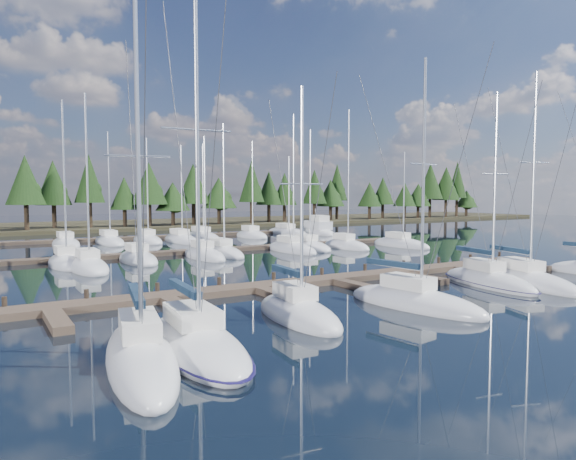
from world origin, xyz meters
TOP-DOWN VIEW (x-y plane):
  - ground at (0.00, 30.00)m, footprint 260.00×260.00m
  - far_shore at (0.00, 90.00)m, footprint 220.00×30.00m
  - main_dock at (0.00, 17.36)m, footprint 44.00×6.13m
  - back_docks at (0.00, 49.58)m, footprint 50.00×21.80m
  - front_sailboat_0 at (-16.19, 7.49)m, footprint 4.16×9.88m
  - front_sailboat_1 at (-13.91, 7.91)m, footprint 3.76×9.45m
  - front_sailboat_2 at (-7.70, 10.18)m, footprint 3.26×7.64m
  - front_sailboat_3 at (-0.84, 9.14)m, footprint 3.80×9.07m
  - front_sailboat_4 at (8.40, 11.44)m, footprint 4.47×9.36m
  - front_sailboat_5 at (10.88, 10.34)m, footprint 5.55×10.27m
  - back_sailboat_rows at (-0.35, 45.19)m, footprint 46.85×33.34m
  - motor_yacht_right at (24.72, 54.99)m, footprint 4.61×10.03m
  - tree_line at (-0.09, 80.15)m, footprint 185.07×11.91m

SIDE VIEW (x-z plane):
  - ground at x=0.00m, z-range 0.00..0.00m
  - back_docks at x=0.00m, z-range 0.00..0.40m
  - main_dock at x=0.00m, z-range -0.25..0.65m
  - back_sailboat_rows at x=-0.35m, z-range -7.97..8.50m
  - front_sailboat_1 at x=-13.91m, z-range -7.50..8.07m
  - front_sailboat_2 at x=-7.70m, z-range -5.75..6.33m
  - front_sailboat_0 at x=-16.19m, z-range -6.49..7.07m
  - front_sailboat_4 at x=8.40m, z-range -6.54..7.12m
  - front_sailboat_5 at x=10.88m, z-range -7.23..7.82m
  - front_sailboat_3 at x=-0.84m, z-range -6.75..7.34m
  - far_shore at x=0.00m, z-range 0.00..0.60m
  - motor_yacht_right at x=24.72m, z-range -1.89..2.95m
  - tree_line at x=-0.09m, z-range 0.46..14.42m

